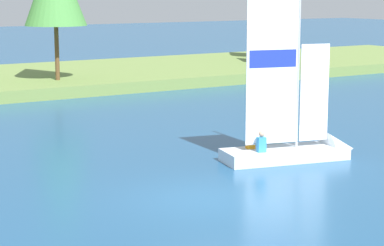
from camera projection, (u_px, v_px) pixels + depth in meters
ground_plane at (205, 200)px, 20.05m from camera, size 200.00×200.00×0.00m
sailboat at (305, 145)px, 24.87m from camera, size 4.97×2.35×6.82m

